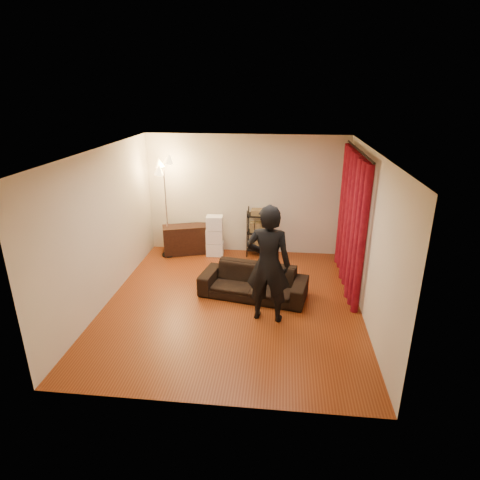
# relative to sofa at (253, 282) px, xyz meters

# --- Properties ---
(floor) EXTENTS (5.00, 5.00, 0.00)m
(floor) POSITION_rel_sofa_xyz_m (-0.35, -0.30, -0.28)
(floor) COLOR maroon
(floor) RESTS_ON ground
(ceiling) EXTENTS (5.00, 5.00, 0.00)m
(ceiling) POSITION_rel_sofa_xyz_m (-0.35, -0.30, 2.42)
(ceiling) COLOR white
(ceiling) RESTS_ON ground
(wall_back) EXTENTS (5.00, 0.00, 5.00)m
(wall_back) POSITION_rel_sofa_xyz_m (-0.35, 2.20, 1.07)
(wall_back) COLOR beige
(wall_back) RESTS_ON ground
(wall_front) EXTENTS (5.00, 0.00, 5.00)m
(wall_front) POSITION_rel_sofa_xyz_m (-0.35, -2.80, 1.07)
(wall_front) COLOR beige
(wall_front) RESTS_ON ground
(wall_left) EXTENTS (0.00, 5.00, 5.00)m
(wall_left) POSITION_rel_sofa_xyz_m (-2.60, -0.30, 1.07)
(wall_left) COLOR beige
(wall_left) RESTS_ON ground
(wall_right) EXTENTS (0.00, 5.00, 5.00)m
(wall_right) POSITION_rel_sofa_xyz_m (1.90, -0.30, 1.07)
(wall_right) COLOR beige
(wall_right) RESTS_ON ground
(curtain_rod) EXTENTS (0.04, 2.65, 0.04)m
(curtain_rod) POSITION_rel_sofa_xyz_m (1.80, 0.82, 2.30)
(curtain_rod) COLOR black
(curtain_rod) RESTS_ON wall_right
(curtain) EXTENTS (0.22, 2.65, 2.55)m
(curtain) POSITION_rel_sofa_xyz_m (1.78, 0.82, 0.99)
(curtain) COLOR maroon
(curtain) RESTS_ON ground
(sofa) EXTENTS (2.05, 1.11, 0.57)m
(sofa) POSITION_rel_sofa_xyz_m (0.00, 0.00, 0.00)
(sofa) COLOR black
(sofa) RESTS_ON ground
(person) EXTENTS (0.77, 0.56, 1.98)m
(person) POSITION_rel_sofa_xyz_m (0.29, -0.74, 0.70)
(person) COLOR black
(person) RESTS_ON ground
(media_cabinet) EXTENTS (1.22, 0.77, 0.67)m
(media_cabinet) POSITION_rel_sofa_xyz_m (-1.66, 1.92, 0.05)
(media_cabinet) COLOR black
(media_cabinet) RESTS_ON ground
(storage_boxes) EXTENTS (0.40, 0.33, 0.95)m
(storage_boxes) POSITION_rel_sofa_xyz_m (-1.03, 1.84, 0.19)
(storage_boxes) COLOR white
(storage_boxes) RESTS_ON ground
(wire_shelf) EXTENTS (0.58, 0.48, 1.11)m
(wire_shelf) POSITION_rel_sofa_xyz_m (-0.03, 1.97, 0.27)
(wire_shelf) COLOR black
(wire_shelf) RESTS_ON ground
(floor_lamp) EXTENTS (0.52, 0.52, 2.23)m
(floor_lamp) POSITION_rel_sofa_xyz_m (-2.08, 1.72, 0.83)
(floor_lamp) COLOR silver
(floor_lamp) RESTS_ON ground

